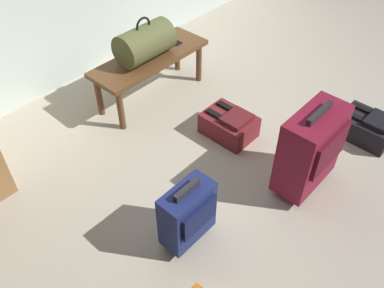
# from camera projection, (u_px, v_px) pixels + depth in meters

# --- Properties ---
(ground_plane) EXTENTS (6.60, 6.60, 0.00)m
(ground_plane) POSITION_uv_depth(u_px,v_px,m) (224.00, 149.00, 2.99)
(ground_plane) COLOR #B2A893
(bench) EXTENTS (1.00, 0.36, 0.39)m
(bench) POSITION_uv_depth(u_px,v_px,m) (150.00, 62.00, 3.24)
(bench) COLOR brown
(bench) RESTS_ON ground
(duffel_bag_olive) EXTENTS (0.44, 0.26, 0.34)m
(duffel_bag_olive) POSITION_uv_depth(u_px,v_px,m) (145.00, 43.00, 3.09)
(duffel_bag_olive) COLOR #51562D
(duffel_bag_olive) RESTS_ON bench
(cell_phone) EXTENTS (0.07, 0.14, 0.01)m
(cell_phone) POSITION_uv_depth(u_px,v_px,m) (173.00, 41.00, 3.36)
(cell_phone) COLOR black
(cell_phone) RESTS_ON bench
(suitcase_upright_burgundy) EXTENTS (0.46, 0.25, 0.63)m
(suitcase_upright_burgundy) POSITION_uv_depth(u_px,v_px,m) (311.00, 149.00, 2.53)
(suitcase_upright_burgundy) COLOR maroon
(suitcase_upright_burgundy) RESTS_ON ground
(suitcase_small_navy) EXTENTS (0.32, 0.19, 0.46)m
(suitcase_small_navy) POSITION_uv_depth(u_px,v_px,m) (188.00, 214.00, 2.27)
(suitcase_small_navy) COLOR navy
(suitcase_small_navy) RESTS_ON ground
(backpack_maroon) EXTENTS (0.28, 0.38, 0.21)m
(backpack_maroon) POSITION_uv_depth(u_px,v_px,m) (229.00, 125.00, 3.05)
(backpack_maroon) COLOR maroon
(backpack_maroon) RESTS_ON ground
(backpack_dark) EXTENTS (0.28, 0.38, 0.21)m
(backpack_dark) POSITION_uv_depth(u_px,v_px,m) (367.00, 127.00, 3.02)
(backpack_dark) COLOR black
(backpack_dark) RESTS_ON ground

